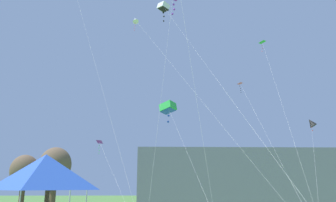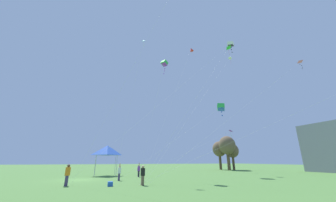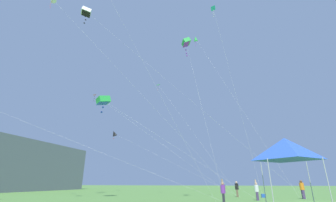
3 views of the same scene
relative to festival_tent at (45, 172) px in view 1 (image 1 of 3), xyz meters
The scene contains 13 objects.
distant_building 48.90m from the festival_tent, 67.88° to the left, with size 33.98×13.87×9.14m, color slate.
tree_far_centre 59.32m from the festival_tent, 53.81° to the left, with size 3.73×3.73×7.53m.
tree_near_right 29.88m from the festival_tent, 112.91° to the left, with size 3.37×3.37×6.81m.
tree_far_right 28.38m from the festival_tent, 106.13° to the left, with size 3.82×3.82×7.71m.
tree_far_left 31.03m from the festival_tent, 107.43° to the left, with size 3.04×3.04×6.14m.
festival_tent is the anchor object (origin of this frame).
kite_white_box_1 29.04m from the festival_tent, 76.06° to the left, with size 6.40×25.07×23.99m.
kite_pink_delta_3 29.72m from the festival_tent, 58.29° to the left, with size 2.07×21.11×15.40m.
kite_green_delta_4 21.90m from the festival_tent, 42.52° to the left, with size 1.49×10.52×15.67m.
kite_white_diamond_5 30.14m from the festival_tent, 85.78° to the left, with size 11.45×20.80×23.56m.
kite_green_box_6 18.99m from the festival_tent, 71.84° to the left, with size 3.11×16.49×10.96m.
kite_purple_delta_8 24.31m from the festival_tent, 94.84° to the left, with size 6.51×20.61×8.31m.
kite_black_diamond_9 34.13m from the festival_tent, 46.64° to the left, with size 11.30×22.33×11.15m.
Camera 1 is at (-0.85, -10.74, 3.00)m, focal length 35.00 mm.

